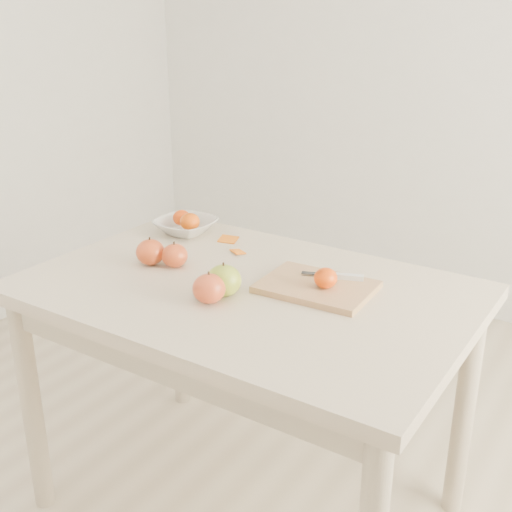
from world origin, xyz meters
The scene contains 14 objects.
ground centered at (0.00, 0.00, 0.00)m, with size 3.50×3.50×0.00m, color #C6B293.
table centered at (0.00, 0.00, 0.65)m, with size 1.20×0.80×0.75m.
cutting_board centered at (0.18, 0.08, 0.76)m, with size 0.29×0.22×0.02m, color #A97A54.
board_tangerine centered at (0.21, 0.07, 0.80)m, with size 0.06×0.06×0.05m, color red.
fruit_bowl centered at (-0.41, 0.25, 0.77)m, with size 0.20×0.20×0.05m, color silver.
bowl_tangerine_near centered at (-0.44, 0.26, 0.80)m, with size 0.06×0.06×0.05m, color #E24407.
bowl_tangerine_far centered at (-0.38, 0.24, 0.80)m, with size 0.07×0.07×0.06m, color #D53B07.
orange_peel_a centered at (-0.25, 0.26, 0.75)m, with size 0.06×0.04×0.00m, color orange.
orange_peel_b centered at (-0.16, 0.19, 0.75)m, with size 0.04×0.04×0.00m, color orange.
paring_knife centered at (0.22, 0.15, 0.78)m, with size 0.17×0.07×0.01m.
apple_green centered at (-0.01, -0.08, 0.79)m, with size 0.09×0.09×0.08m, color olive.
apple_red_d centered at (-0.32, -0.02, 0.79)m, with size 0.09×0.09×0.08m, color maroon.
apple_red_c centered at (-0.02, -0.14, 0.79)m, with size 0.09×0.09×0.08m, color #9E0F11.
apple_red_b centered at (-0.25, 0.00, 0.78)m, with size 0.08×0.08×0.07m, color maroon.
Camera 1 is at (0.90, -1.32, 1.45)m, focal length 45.00 mm.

